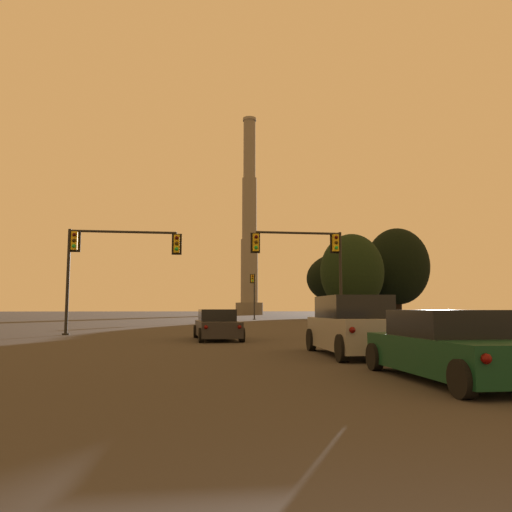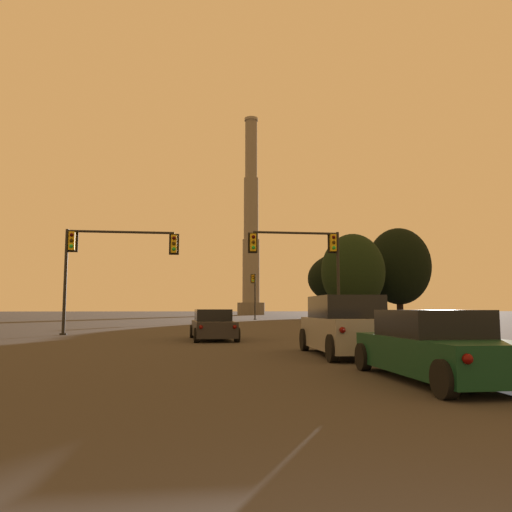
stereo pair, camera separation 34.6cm
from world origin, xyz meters
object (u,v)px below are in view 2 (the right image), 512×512
Objects in this scene: traffic_light_overhead_left at (105,253)px; smokestack at (251,236)px; suv_right_lane_second at (346,326)px; traffic_light_overhead_right at (309,255)px; sedan_center_lane_front at (213,325)px; sedan_right_lane_third at (436,348)px; traffic_light_far_right at (254,289)px.

traffic_light_overhead_left is 0.13× the size of smokestack.
traffic_light_overhead_left reaches higher than suv_right_lane_second.
suv_right_lane_second is 0.81× the size of traffic_light_overhead_right.
sedan_center_lane_front is 0.73× the size of traffic_light_overhead_left.
sedan_right_lane_third is 58.28m from traffic_light_far_right.
traffic_light_far_right is at bearing -96.71° from smokestack.
smokestack is (13.99, 97.03, 18.74)m from sedan_center_lane_front.
sedan_center_lane_front is at bearing -100.00° from traffic_light_far_right.
suv_right_lane_second is at bearing -94.37° from traffic_light_far_right.
traffic_light_far_right is (4.01, 52.43, 3.20)m from suv_right_lane_second.
sedan_right_lane_third is at bearing -77.13° from sedan_center_lane_front.
suv_right_lane_second is at bearing 91.05° from sedan_right_lane_third.
traffic_light_overhead_right is at bearing 0.90° from traffic_light_overhead_left.
traffic_light_overhead_left is 40.78m from traffic_light_far_right.
suv_right_lane_second is at bearing -95.55° from smokestack.
sedan_center_lane_front is (-3.82, 14.15, 0.00)m from sedan_right_lane_third.
sedan_center_lane_front is at bearing -42.69° from traffic_light_overhead_left.
traffic_light_far_right is 55.65m from smokestack.
traffic_light_far_right reaches higher than sedan_right_lane_third.
sedan_center_lane_front is at bearing -98.20° from smokestack.
traffic_light_overhead_right is at bearing -92.52° from traffic_light_far_right.
smokestack is (10.26, 105.57, 18.51)m from suv_right_lane_second.
suv_right_lane_second is 0.76× the size of traffic_light_overhead_left.
sedan_center_lane_front is 0.77× the size of traffic_light_overhead_right.
smokestack is at bearing 83.29° from traffic_light_far_right.
traffic_light_overhead_right reaches higher than traffic_light_overhead_left.
suv_right_lane_second is 14.90m from traffic_light_overhead_right.
smokestack is at bearing 84.91° from sedan_right_lane_third.
traffic_light_overhead_left is at bearing 116.57° from sedan_right_lane_third.
smokestack reaches higher than traffic_light_overhead_left.
traffic_light_overhead_right is (6.06, 5.67, 4.05)m from sedan_center_lane_front.
traffic_light_overhead_left is 94.85m from smokestack.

